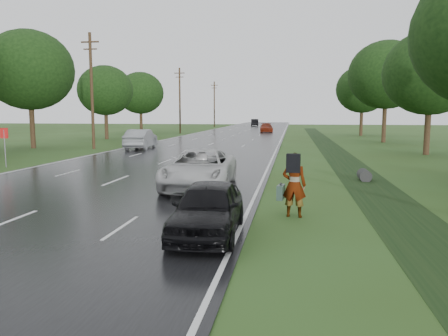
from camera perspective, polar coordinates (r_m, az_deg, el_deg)
name	(u,v)px	position (r m, az deg, el deg)	size (l,w,h in m)	color
ground	(6,224)	(14.15, -26.61, -6.54)	(220.00, 220.00, 0.00)	#304B1B
road	(229,137)	(56.81, 0.72, 4.05)	(14.00, 180.00, 0.04)	black
edge_stripe_east	(282,137)	(56.24, 7.56, 3.98)	(0.12, 180.00, 0.01)	silver
edge_stripe_west	(179,137)	(58.16, -5.89, 4.11)	(0.12, 180.00, 0.01)	silver
center_line	(229,137)	(56.81, 0.72, 4.07)	(0.12, 180.00, 0.01)	silver
drainage_ditch	(343,160)	(30.20, 15.32, 1.00)	(2.20, 120.00, 0.56)	black
road_sign	(4,139)	(28.53, -26.76, 3.37)	(0.50, 0.06, 2.30)	slate
utility_pole_mid	(92,89)	(40.12, -16.89, 9.81)	(1.60, 0.26, 10.00)	#382517
utility_pole_far	(180,100)	(68.40, -5.79, 8.89)	(1.60, 0.26, 10.00)	#382517
utility_pole_distant	(214,104)	(97.70, -1.27, 8.42)	(1.60, 0.26, 10.00)	#382517
tree_east_c	(431,73)	(36.67, 25.38, 11.17)	(7.00, 7.00, 9.29)	#382517
tree_east_d	(386,75)	(50.23, 20.44, 11.32)	(8.00, 8.00, 10.76)	#382517
tree_east_f	(363,89)	(63.91, 17.64, 9.76)	(7.20, 7.20, 9.62)	#382517
tree_west_c	(29,70)	(43.06, -24.09, 11.59)	(7.80, 7.80, 10.43)	#382517
tree_west_d	(105,90)	(54.95, -15.26, 9.74)	(6.60, 6.60, 8.80)	#382517
tree_west_f	(140,93)	(68.17, -10.86, 9.59)	(7.00, 7.00, 9.29)	#382517
pedestrian	(293,184)	(13.47, 9.04, -2.07)	(0.93, 0.89, 1.99)	#A5998C
white_pickup	(200,169)	(18.29, -3.17, -0.11)	(2.68, 5.81, 1.61)	silver
dark_sedan	(208,208)	(11.30, -2.12, -5.26)	(1.65, 4.10, 1.40)	black
silver_sedan	(141,139)	(38.97, -10.81, 3.75)	(1.81, 5.20, 1.71)	gray
far_car_red	(266,128)	(71.73, 5.55, 5.28)	(2.04, 5.02, 1.46)	maroon
far_car_dark	(255,122)	(105.63, 4.02, 5.96)	(1.73, 4.97, 1.64)	black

